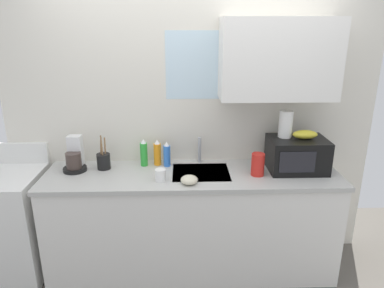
{
  "coord_description": "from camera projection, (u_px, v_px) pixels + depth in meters",
  "views": [
    {
      "loc": [
        -0.08,
        -2.66,
        2.05
      ],
      "look_at": [
        0.0,
        0.0,
        1.15
      ],
      "focal_mm": 33.36,
      "sensor_mm": 36.0,
      "label": 1
    }
  ],
  "objects": [
    {
      "name": "kitchen_wall_assembly",
      "position": [
        206.0,
        110.0,
        3.04
      ],
      "size": [
        3.16,
        0.42,
        2.5
      ],
      "color": "silver",
      "rests_on": "ground"
    },
    {
      "name": "counter_unit",
      "position": [
        192.0,
        221.0,
        3.03
      ],
      "size": [
        2.39,
        0.63,
        0.9
      ],
      "color": "white",
      "rests_on": "ground"
    },
    {
      "name": "sink_faucet",
      "position": [
        200.0,
        150.0,
        3.08
      ],
      "size": [
        0.03,
        0.03,
        0.23
      ],
      "primitive_type": "cylinder",
      "color": "#B2B5BA",
      "rests_on": "counter_unit"
    },
    {
      "name": "stove_range",
      "position": [
        8.0,
        224.0,
        2.99
      ],
      "size": [
        0.6,
        0.6,
        1.08
      ],
      "color": "white",
      "rests_on": "ground"
    },
    {
      "name": "microwave",
      "position": [
        297.0,
        154.0,
        2.91
      ],
      "size": [
        0.46,
        0.35,
        0.27
      ],
      "color": "black",
      "rests_on": "counter_unit"
    },
    {
      "name": "banana_bunch",
      "position": [
        305.0,
        134.0,
        2.86
      ],
      "size": [
        0.2,
        0.11,
        0.07
      ],
      "primitive_type": "ellipsoid",
      "color": "gold",
      "rests_on": "microwave"
    },
    {
      "name": "paper_towel_roll",
      "position": [
        286.0,
        124.0,
        2.88
      ],
      "size": [
        0.11,
        0.11,
        0.22
      ],
      "primitive_type": "cylinder",
      "color": "white",
      "rests_on": "microwave"
    },
    {
      "name": "coffee_maker",
      "position": [
        75.0,
        158.0,
        2.93
      ],
      "size": [
        0.19,
        0.21,
        0.28
      ],
      "color": "black",
      "rests_on": "counter_unit"
    },
    {
      "name": "dish_soap_bottle_blue",
      "position": [
        167.0,
        155.0,
        3.01
      ],
      "size": [
        0.06,
        0.06,
        0.21
      ],
      "color": "blue",
      "rests_on": "counter_unit"
    },
    {
      "name": "dish_soap_bottle_orange",
      "position": [
        157.0,
        153.0,
        3.03
      ],
      "size": [
        0.06,
        0.06,
        0.22
      ],
      "color": "orange",
      "rests_on": "counter_unit"
    },
    {
      "name": "dish_soap_bottle_green",
      "position": [
        144.0,
        153.0,
        3.01
      ],
      "size": [
        0.06,
        0.06,
        0.23
      ],
      "color": "green",
      "rests_on": "counter_unit"
    },
    {
      "name": "cereal_canister",
      "position": [
        258.0,
        164.0,
        2.82
      ],
      "size": [
        0.1,
        0.1,
        0.18
      ],
      "primitive_type": "cylinder",
      "color": "red",
      "rests_on": "counter_unit"
    },
    {
      "name": "mug_white",
      "position": [
        160.0,
        175.0,
        2.73
      ],
      "size": [
        0.08,
        0.08,
        0.09
      ],
      "primitive_type": "cylinder",
      "color": "white",
      "rests_on": "counter_unit"
    },
    {
      "name": "utensil_crock",
      "position": [
        104.0,
        161.0,
        2.96
      ],
      "size": [
        0.11,
        0.11,
        0.3
      ],
      "color": "black",
      "rests_on": "counter_unit"
    },
    {
      "name": "small_bowl",
      "position": [
        189.0,
        180.0,
        2.69
      ],
      "size": [
        0.13,
        0.13,
        0.06
      ],
      "primitive_type": "ellipsoid",
      "color": "beige",
      "rests_on": "counter_unit"
    }
  ]
}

